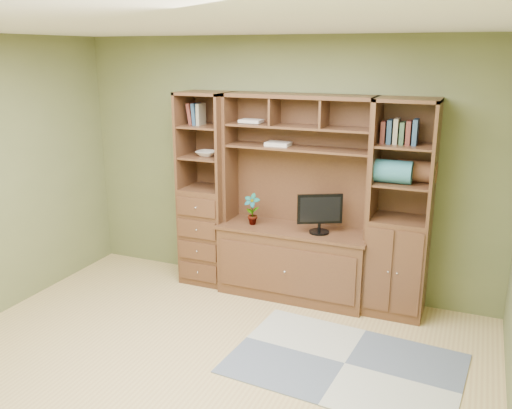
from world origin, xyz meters
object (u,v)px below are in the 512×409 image
at_px(right_tower, 401,210).
at_px(monitor, 320,206).
at_px(center_hutch, 294,200).
at_px(left_tower, 206,190).

bearing_deg(right_tower, monitor, -174.30).
bearing_deg(right_tower, center_hutch, -177.77).
xyz_separation_m(center_hutch, left_tower, (-1.00, 0.04, 0.00)).
distance_m(center_hutch, right_tower, 1.03).
distance_m(left_tower, right_tower, 2.02).
xyz_separation_m(left_tower, monitor, (1.27, -0.07, -0.03)).
xyz_separation_m(right_tower, monitor, (-0.75, -0.07, -0.03)).
relative_size(left_tower, monitor, 3.80).
bearing_deg(monitor, right_tower, -21.84).
relative_size(center_hutch, monitor, 3.80).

